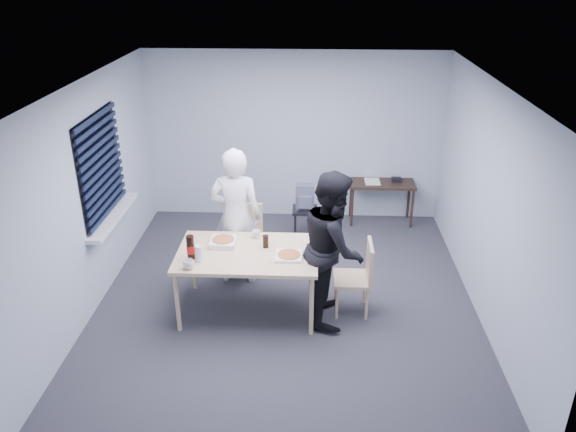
{
  "coord_description": "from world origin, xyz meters",
  "views": [
    {
      "loc": [
        0.29,
        -5.78,
        3.8
      ],
      "look_at": [
        0.02,
        0.1,
        1.07
      ],
      "focal_mm": 35.0,
      "sensor_mm": 36.0,
      "label": 1
    }
  ],
  "objects_px": {
    "stool": "(305,216)",
    "backpack": "(305,197)",
    "person_black": "(333,247)",
    "chair_far": "(246,233)",
    "dining_table": "(248,256)",
    "chair_right": "(360,273)",
    "side_table": "(382,187)",
    "person_white": "(236,217)",
    "mug_a": "(189,264)",
    "soda_bottle": "(191,248)",
    "mug_b": "(256,234)"
  },
  "relations": [
    {
      "from": "soda_bottle",
      "to": "backpack",
      "type": "bearing_deg",
      "value": 59.21
    },
    {
      "from": "person_black",
      "to": "mug_b",
      "type": "relative_size",
      "value": 17.7
    },
    {
      "from": "stool",
      "to": "mug_a",
      "type": "bearing_deg",
      "value": -118.01
    },
    {
      "from": "mug_b",
      "to": "soda_bottle",
      "type": "bearing_deg",
      "value": -140.22
    },
    {
      "from": "chair_right",
      "to": "side_table",
      "type": "height_order",
      "value": "chair_right"
    },
    {
      "from": "chair_far",
      "to": "side_table",
      "type": "bearing_deg",
      "value": 38.27
    },
    {
      "from": "backpack",
      "to": "mug_b",
      "type": "height_order",
      "value": "same"
    },
    {
      "from": "dining_table",
      "to": "backpack",
      "type": "bearing_deg",
      "value": 71.53
    },
    {
      "from": "chair_far",
      "to": "soda_bottle",
      "type": "distance_m",
      "value": 1.34
    },
    {
      "from": "person_black",
      "to": "soda_bottle",
      "type": "xyz_separation_m",
      "value": [
        -1.56,
        -0.14,
        0.03
      ]
    },
    {
      "from": "backpack",
      "to": "mug_b",
      "type": "bearing_deg",
      "value": -116.08
    },
    {
      "from": "chair_far",
      "to": "side_table",
      "type": "xyz_separation_m",
      "value": [
        1.92,
        1.52,
        0.07
      ]
    },
    {
      "from": "side_table",
      "to": "backpack",
      "type": "xyz_separation_m",
      "value": [
        -1.17,
        -0.67,
        0.09
      ]
    },
    {
      "from": "chair_far",
      "to": "backpack",
      "type": "height_order",
      "value": "chair_far"
    },
    {
      "from": "person_black",
      "to": "backpack",
      "type": "bearing_deg",
      "value": 10.32
    },
    {
      "from": "person_black",
      "to": "backpack",
      "type": "height_order",
      "value": "person_black"
    },
    {
      "from": "soda_bottle",
      "to": "mug_b",
      "type": "bearing_deg",
      "value": 39.78
    },
    {
      "from": "chair_far",
      "to": "dining_table",
      "type": "bearing_deg",
      "value": -82.21
    },
    {
      "from": "backpack",
      "to": "chair_far",
      "type": "bearing_deg",
      "value": -137.39
    },
    {
      "from": "chair_far",
      "to": "soda_bottle",
      "type": "relative_size",
      "value": 3.13
    },
    {
      "from": "side_table",
      "to": "backpack",
      "type": "distance_m",
      "value": 1.35
    },
    {
      "from": "person_white",
      "to": "person_black",
      "type": "bearing_deg",
      "value": 147.73
    },
    {
      "from": "person_white",
      "to": "stool",
      "type": "relative_size",
      "value": 3.59
    },
    {
      "from": "dining_table",
      "to": "person_white",
      "type": "relative_size",
      "value": 0.9
    },
    {
      "from": "chair_right",
      "to": "backpack",
      "type": "xyz_separation_m",
      "value": [
        -0.66,
        1.81,
        0.16
      ]
    },
    {
      "from": "chair_right",
      "to": "mug_a",
      "type": "bearing_deg",
      "value": -166.94
    },
    {
      "from": "person_black",
      "to": "mug_b",
      "type": "bearing_deg",
      "value": 65.16
    },
    {
      "from": "person_white",
      "to": "mug_a",
      "type": "bearing_deg",
      "value": 71.46
    },
    {
      "from": "stool",
      "to": "mug_b",
      "type": "height_order",
      "value": "mug_b"
    },
    {
      "from": "chair_far",
      "to": "person_white",
      "type": "relative_size",
      "value": 0.5
    },
    {
      "from": "chair_right",
      "to": "side_table",
      "type": "xyz_separation_m",
      "value": [
        0.51,
        2.48,
        0.07
      ]
    },
    {
      "from": "backpack",
      "to": "stool",
      "type": "bearing_deg",
      "value": 84.24
    },
    {
      "from": "stool",
      "to": "soda_bottle",
      "type": "xyz_separation_m",
      "value": [
        -1.21,
        -2.05,
        0.53
      ]
    },
    {
      "from": "person_black",
      "to": "mug_a",
      "type": "bearing_deg",
      "value": 102.57
    },
    {
      "from": "chair_far",
      "to": "person_black",
      "type": "distance_m",
      "value": 1.57
    },
    {
      "from": "chair_right",
      "to": "person_black",
      "type": "distance_m",
      "value": 0.5
    },
    {
      "from": "backpack",
      "to": "mug_a",
      "type": "xyz_separation_m",
      "value": [
        -1.2,
        -2.24,
        0.15
      ]
    },
    {
      "from": "backpack",
      "to": "side_table",
      "type": "bearing_deg",
      "value": 24.06
    },
    {
      "from": "chair_right",
      "to": "backpack",
      "type": "relative_size",
      "value": 2.38
    },
    {
      "from": "person_white",
      "to": "mug_a",
      "type": "height_order",
      "value": "person_white"
    },
    {
      "from": "person_white",
      "to": "mug_a",
      "type": "distance_m",
      "value": 1.15
    },
    {
      "from": "chair_far",
      "to": "side_table",
      "type": "height_order",
      "value": "chair_far"
    },
    {
      "from": "person_white",
      "to": "soda_bottle",
      "type": "distance_m",
      "value": 0.96
    },
    {
      "from": "dining_table",
      "to": "backpack",
      "type": "height_order",
      "value": "backpack"
    },
    {
      "from": "soda_bottle",
      "to": "stool",
      "type": "bearing_deg",
      "value": 59.35
    },
    {
      "from": "chair_right",
      "to": "person_black",
      "type": "height_order",
      "value": "person_black"
    },
    {
      "from": "chair_far",
      "to": "chair_right",
      "type": "distance_m",
      "value": 1.71
    },
    {
      "from": "stool",
      "to": "backpack",
      "type": "relative_size",
      "value": 1.32
    },
    {
      "from": "chair_far",
      "to": "mug_a",
      "type": "relative_size",
      "value": 7.24
    },
    {
      "from": "chair_far",
      "to": "mug_b",
      "type": "distance_m",
      "value": 0.74
    }
  ]
}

